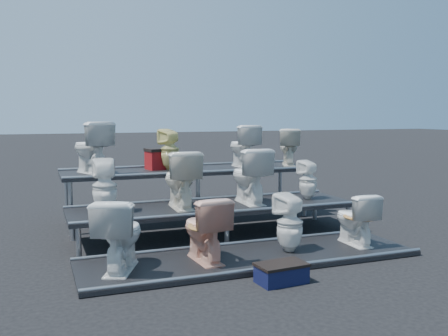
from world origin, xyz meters
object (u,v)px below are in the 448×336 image
object	(u,v)px
toilet_2	(290,223)
toilet_0	(120,234)
toilet_1	(204,229)
toilet_4	(105,186)
toilet_3	(355,219)
toilet_5	(181,179)
toilet_9	(170,150)
toilet_8	(91,147)
toilet_7	(308,180)
toilet_10	(243,146)
step_stool	(281,274)
toilet_6	(249,176)
red_crate	(160,160)
toilet_11	(289,147)

from	to	relation	value
toilet_2	toilet_0	bearing A→B (deg)	-13.90
toilet_1	toilet_4	distance (m)	1.67
toilet_2	toilet_3	size ratio (longest dim) A/B	1.06
toilet_5	toilet_9	size ratio (longest dim) A/B	1.20
toilet_8	toilet_0	bearing A→B (deg)	70.49
toilet_1	toilet_2	size ratio (longest dim) A/B	1.05
toilet_1	toilet_7	distance (m)	2.54
toilet_1	toilet_10	distance (m)	3.15
toilet_8	toilet_7	bearing A→B (deg)	137.90
toilet_7	step_stool	bearing A→B (deg)	43.14
step_stool	toilet_4	bearing A→B (deg)	120.49
toilet_7	toilet_8	world-z (taller)	toilet_8
toilet_6	red_crate	xyz separation A→B (m)	(-1.01, 1.47, 0.13)
toilet_7	toilet_5	bearing A→B (deg)	-10.74
toilet_11	toilet_3	bearing A→B (deg)	105.22
toilet_5	toilet_10	distance (m)	2.03
toilet_4	toilet_11	size ratio (longest dim) A/B	1.10
toilet_3	toilet_7	size ratio (longest dim) A/B	1.14
toilet_11	step_stool	world-z (taller)	toilet_11
toilet_0	red_crate	world-z (taller)	red_crate
toilet_1	toilet_11	distance (m)	3.69
toilet_1	toilet_11	size ratio (longest dim) A/B	1.16
toilet_5	red_crate	xyz separation A→B (m)	(0.06, 1.47, 0.14)
toilet_4	toilet_7	xyz separation A→B (m)	(3.14, 0.00, -0.06)
toilet_5	red_crate	world-z (taller)	toilet_5
toilet_2	step_stool	distance (m)	1.09
toilet_1	toilet_7	size ratio (longest dim) A/B	1.27
toilet_5	step_stool	distance (m)	2.36
toilet_5	toilet_8	size ratio (longest dim) A/B	1.01
toilet_9	red_crate	xyz separation A→B (m)	(-0.13, 0.17, -0.19)
step_stool	toilet_8	bearing A→B (deg)	109.41
toilet_3	toilet_10	distance (m)	2.78
red_crate	step_stool	world-z (taller)	red_crate
toilet_3	toilet_5	bearing A→B (deg)	-30.56
toilet_6	toilet_8	xyz separation A→B (m)	(-2.16, 1.30, 0.39)
toilet_1	toilet_9	bearing A→B (deg)	-99.95
toilet_1	toilet_7	bearing A→B (deg)	-153.05
toilet_3	toilet_5	size ratio (longest dim) A/B	0.85
toilet_9	step_stool	size ratio (longest dim) A/B	1.33
toilet_5	toilet_7	bearing A→B (deg)	-178.08
toilet_5	toilet_6	size ratio (longest dim) A/B	0.99
toilet_8	toilet_9	distance (m)	1.28
toilet_4	red_crate	distance (m)	1.86
toilet_0	toilet_8	bearing A→B (deg)	-66.20
red_crate	step_stool	xyz separation A→B (m)	(0.44, -3.64, -0.92)
toilet_3	toilet_9	distance (m)	3.29
toilet_11	red_crate	xyz separation A→B (m)	(-2.37, 0.17, -0.18)
toilet_3	toilet_6	distance (m)	1.69
toilet_0	step_stool	bearing A→B (deg)	174.52
toilet_6	toilet_11	size ratio (longest dim) A/B	1.25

